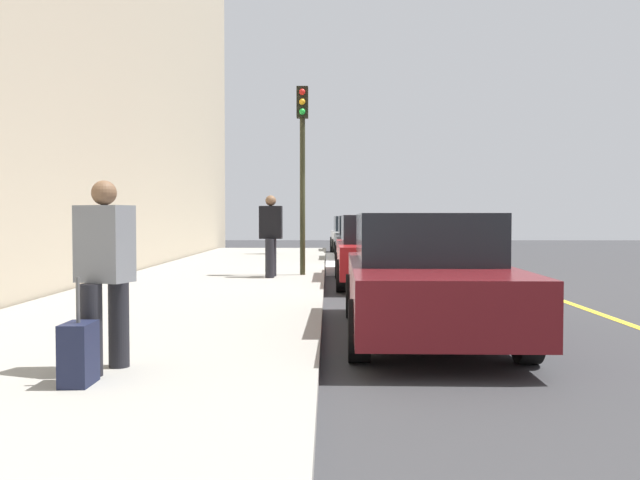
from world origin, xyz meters
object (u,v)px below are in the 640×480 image
at_px(parked_car_red, 379,250).
at_px(parked_car_maroon, 424,274).
at_px(pedestrian_black_coat, 271,234).
at_px(pedestrian_grey_coat, 105,270).
at_px(rolling_suitcase, 79,353).
at_px(parked_car_charcoal, 364,239).
at_px(pedestrian_olive_coat, 271,228).
at_px(traffic_light_pole, 302,148).
at_px(parked_car_white, 355,235).

height_order(parked_car_red, parked_car_maroon, same).
relative_size(parked_car_red, pedestrian_black_coat, 2.51).
bearing_deg(pedestrian_grey_coat, rolling_suitcase, -7.43).
distance_m(parked_car_charcoal, parked_car_maroon, 13.18).
xyz_separation_m(pedestrian_olive_coat, pedestrian_grey_coat, (18.22, 0.15, -0.06)).
bearing_deg(parked_car_red, parked_car_maroon, 0.63).
height_order(pedestrian_grey_coat, traffic_light_pole, traffic_light_pole).
xyz_separation_m(pedestrian_olive_coat, traffic_light_pole, (8.68, 1.47, 1.97)).
xyz_separation_m(parked_car_maroon, pedestrian_grey_coat, (2.59, -3.08, 0.26)).
distance_m(pedestrian_black_coat, traffic_light_pole, 2.13).
height_order(parked_car_white, parked_car_red, same).
bearing_deg(parked_car_charcoal, parked_car_white, -179.11).
bearing_deg(pedestrian_grey_coat, pedestrian_olive_coat, -179.53).
relative_size(parked_car_red, pedestrian_olive_coat, 2.60).
height_order(parked_car_charcoal, pedestrian_olive_coat, pedestrian_olive_coat).
xyz_separation_m(parked_car_white, pedestrian_olive_coat, (2.74, -3.12, 0.32)).
relative_size(parked_car_charcoal, pedestrian_black_coat, 2.59).
bearing_deg(pedestrian_black_coat, rolling_suitcase, -4.25).
bearing_deg(pedestrian_olive_coat, rolling_suitcase, 0.28).
relative_size(parked_car_maroon, pedestrian_grey_coat, 2.95).
distance_m(parked_car_white, pedestrian_black_coat, 12.23).
bearing_deg(parked_car_charcoal, rolling_suitcase, -10.85).
xyz_separation_m(parked_car_white, pedestrian_black_coat, (12.00, -2.33, 0.35)).
xyz_separation_m(pedestrian_olive_coat, rolling_suitcase, (18.68, 0.09, -0.68)).
xyz_separation_m(parked_car_charcoal, rolling_suitcase, (16.23, -3.11, -0.36)).
bearing_deg(pedestrian_olive_coat, parked_car_white, 131.25).
height_order(parked_car_white, pedestrian_grey_coat, pedestrian_grey_coat).
relative_size(parked_car_red, traffic_light_pole, 1.06).
bearing_deg(pedestrian_olive_coat, pedestrian_black_coat, 4.88).
bearing_deg(rolling_suitcase, traffic_light_pole, 172.16).
xyz_separation_m(parked_car_maroon, pedestrian_black_coat, (-6.37, -2.44, 0.35)).
height_order(parked_car_white, parked_car_charcoal, same).
bearing_deg(traffic_light_pole, parked_car_white, 171.76).
distance_m(pedestrian_grey_coat, pedestrian_black_coat, 8.98).
height_order(pedestrian_black_coat, rolling_suitcase, pedestrian_black_coat).
distance_m(parked_car_white, parked_car_charcoal, 5.19).
relative_size(pedestrian_black_coat, traffic_light_pole, 0.42).
bearing_deg(traffic_light_pole, pedestrian_black_coat, -49.55).
relative_size(pedestrian_olive_coat, pedestrian_black_coat, 0.97).
bearing_deg(rolling_suitcase, pedestrian_black_coat, 175.75).
relative_size(pedestrian_grey_coat, rolling_suitcase, 1.92).
bearing_deg(pedestrian_black_coat, parked_car_charcoal, 160.51).
bearing_deg(parked_car_white, pedestrian_grey_coat, -8.07).
height_order(parked_car_white, rolling_suitcase, parked_car_white).
xyz_separation_m(parked_car_red, rolling_suitcase, (9.30, -3.07, -0.36)).
bearing_deg(traffic_light_pole, parked_car_charcoal, 164.45).
bearing_deg(pedestrian_grey_coat, parked_car_charcoal, 169.05).
relative_size(parked_car_charcoal, parked_car_red, 1.03).
height_order(parked_car_white, parked_car_maroon, same).
height_order(pedestrian_olive_coat, pedestrian_black_coat, pedestrian_black_coat).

